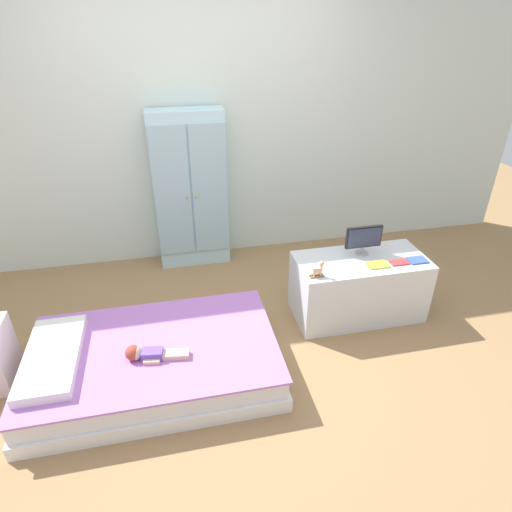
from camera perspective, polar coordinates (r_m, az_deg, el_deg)
ground_plane at (r=3.16m, az=-3.07°, el=-12.93°), size 10.00×10.00×0.02m
back_wall at (r=3.97m, az=-7.58°, el=18.12°), size 6.40×0.05×2.70m
bed at (r=3.00m, az=-13.26°, el=-13.42°), size 1.61×0.99×0.25m
pillow at (r=3.00m, az=-25.43°, el=-11.96°), size 0.32×0.71×0.07m
doll at (r=2.82m, az=-14.49°, el=-12.43°), size 0.39×0.15×0.10m
wardrobe at (r=3.97m, az=-8.68°, el=8.52°), size 0.65×0.28×1.43m
tv_stand at (r=3.48m, az=13.40°, el=-4.00°), size 1.00×0.48×0.50m
tv_monitor at (r=3.36m, az=14.11°, el=2.30°), size 0.29×0.10×0.23m
rocking_horse_toy at (r=3.04m, az=8.29°, el=-1.76°), size 0.10×0.04×0.12m
book_yellow at (r=3.29m, az=15.86°, el=-1.13°), size 0.16×0.10×0.01m
book_red at (r=3.37m, az=18.46°, el=-0.81°), size 0.14×0.08×0.01m
book_blue at (r=3.45m, az=20.62°, el=-0.52°), size 0.14×0.10×0.01m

